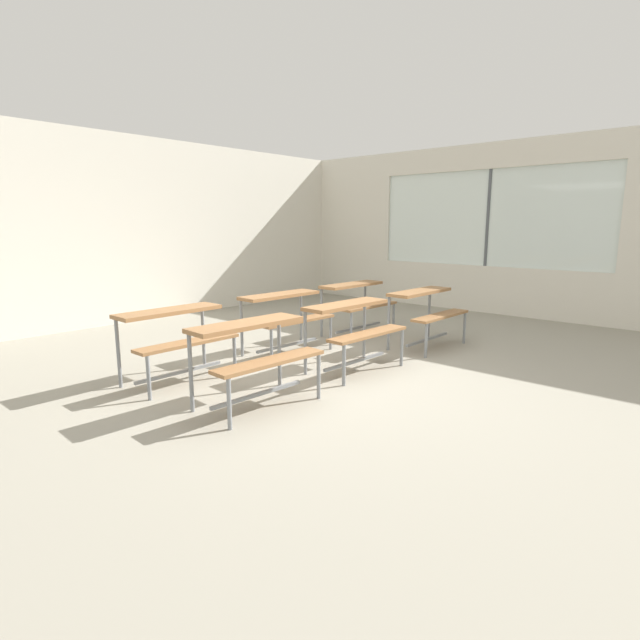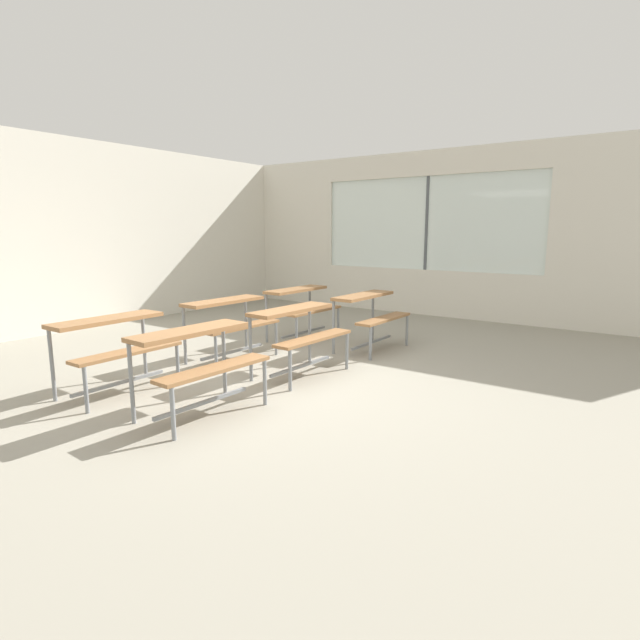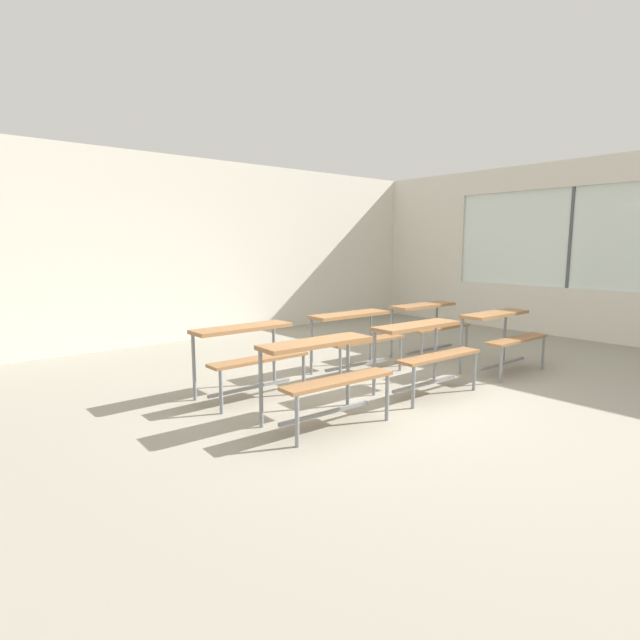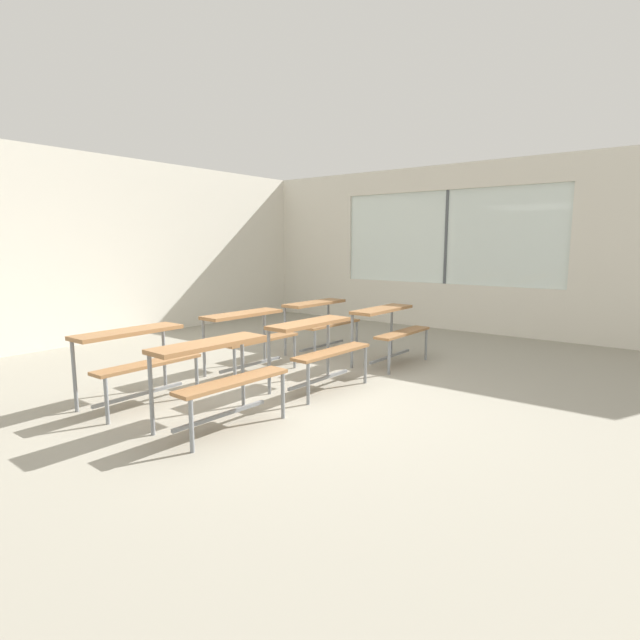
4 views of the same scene
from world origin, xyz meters
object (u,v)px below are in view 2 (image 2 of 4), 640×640
object	(u,v)px
desk_bench_r1c2	(302,301)
desk_bench_r1c0	(115,337)
desk_bench_r0c1	(299,325)
desk_bench_r1c1	(230,315)
desk_bench_r0c2	(370,308)
desk_bench_r0c0	(198,351)

from	to	relation	value
desk_bench_r1c2	desk_bench_r1c0	bearing A→B (deg)	-178.41
desk_bench_r0c1	desk_bench_r1c0	xyz separation A→B (m)	(-1.53, 1.10, 0.00)
desk_bench_r1c1	desk_bench_r1c2	world-z (taller)	same
desk_bench_r1c0	desk_bench_r1c1	distance (m)	1.57
desk_bench_r0c2	desk_bench_r1c0	xyz separation A→B (m)	(-3.02, 1.15, 0.00)
desk_bench_r0c2	desk_bench_r1c0	size ratio (longest dim) A/B	1.01
desk_bench_r0c2	desk_bench_r0c0	bearing A→B (deg)	-179.90
desk_bench_r0c0	desk_bench_r1c0	size ratio (longest dim) A/B	1.02
desk_bench_r0c1	desk_bench_r0c2	size ratio (longest dim) A/B	1.01
desk_bench_r1c1	desk_bench_r0c0	bearing A→B (deg)	-140.72
desk_bench_r0c0	desk_bench_r0c2	xyz separation A→B (m)	(2.93, -0.04, 0.00)
desk_bench_r0c0	desk_bench_r1c1	size ratio (longest dim) A/B	1.00
desk_bench_r0c0	desk_bench_r1c1	xyz separation A→B (m)	(1.48, 1.12, 0.00)
desk_bench_r1c0	desk_bench_r1c1	size ratio (longest dim) A/B	0.98
desk_bench_r1c1	desk_bench_r1c0	bearing A→B (deg)	-177.66
desk_bench_r1c0	desk_bench_r1c1	world-z (taller)	same
desk_bench_r1c1	desk_bench_r0c1	bearing A→B (deg)	-89.66
desk_bench_r0c0	desk_bench_r1c1	world-z (taller)	same
desk_bench_r0c1	desk_bench_r1c0	size ratio (longest dim) A/B	1.02
desk_bench_r0c0	desk_bench_r0c1	bearing A→B (deg)	3.46
desk_bench_r0c0	desk_bench_r1c2	xyz separation A→B (m)	(2.94, 1.11, 0.00)
desk_bench_r0c0	desk_bench_r0c1	world-z (taller)	same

